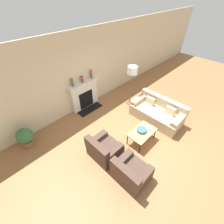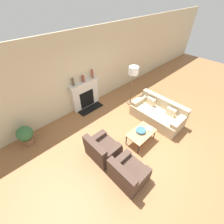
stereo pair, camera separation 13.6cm
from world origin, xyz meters
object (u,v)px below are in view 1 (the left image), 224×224
Objects in this scene: bowl at (142,130)px; mantel_vase_center_left at (82,79)px; couch at (157,112)px; coffee_table at (142,132)px; mantel_vase_center_right at (91,74)px; armchair_near at (131,172)px; floor_lamp at (132,73)px; armchair_far at (104,149)px; mantel_vase_left at (72,83)px; potted_plant at (25,137)px; book at (150,128)px; fireplace at (85,95)px.

bowl is 2.82m from mantel_vase_center_left.
coffee_table is (-1.28, -0.22, 0.09)m from couch.
mantel_vase_center_right reaches higher than couch.
mantel_vase_center_left is (1.10, 3.29, 0.98)m from armchair_near.
mantel_vase_center_left is (-1.41, 2.52, 0.97)m from couch.
floor_lamp is 1.89m from mantel_vase_center_left.
armchair_far is 2.82× the size of mantel_vase_left.
coffee_table is at bearing -110.34° from armchair_far.
armchair_near is (-2.51, -0.77, -0.01)m from couch.
mantel_vase_center_right is (0.31, 2.75, 0.92)m from coffee_table.
mantel_vase_left is at bearing 101.78° from bowl.
floor_lamp is at bearing -50.41° from armchair_near.
couch reaches higher than potted_plant.
mantel_vase_center_right is 3.11m from potted_plant.
coffee_table is 2.94m from mantel_vase_left.
armchair_near is 1.60m from book.
book is at bearing -12.83° from coffee_table.
fireplace reaches higher than potted_plant.
coffee_table is at bearing -87.43° from mantel_vase_center_left.
floor_lamp is 2.24m from mantel_vase_left.
potted_plant is (-2.64, 2.44, -0.01)m from coffee_table.
potted_plant is at bearing -174.16° from mantel_vase_center_right.
armchair_near is 3.53m from floor_lamp.
coffee_table is at bearing -106.80° from bowl.
floor_lamp is at bearing -30.92° from mantel_vase_left.
fireplace is 2.89m from couch.
fireplace is 0.71m from mantel_vase_center_left.
bowl is 0.92× the size of mantel_vase_center_right.
floor_lamp reaches higher than armchair_far.
potted_plant is at bearing 25.39° from armchair_near.
fireplace is 2.54m from armchair_far.
fireplace is 0.85m from mantel_vase_left.
mantel_vase_center_right is (0.87, 0.00, 0.02)m from mantel_vase_left.
couch reaches higher than book.
mantel_vase_center_right reaches higher than book.
book is (1.52, 0.48, 0.15)m from armchair_near.
armchair_far is (-1.09, -2.28, -0.27)m from fireplace.
armchair_far is (0.00, 1.00, 0.00)m from armchair_near.
bowl is 3.58m from potted_plant.
bowl is at bearing 73.20° from coffee_table.
floor_lamp is (2.59, 2.14, 1.09)m from armchair_near.
couch is at bearing -95.20° from armchair_far.
armchair_near is at bearing -64.61° from potted_plant.
fireplace is 4.43× the size of book.
bowl is 0.18× the size of floor_lamp.
bowl is 2.85m from mantel_vase_center_right.
potted_plant is at bearing -171.77° from mantel_vase_left.
mantel_vase_left is at bearing 101.37° from coffee_table.
bowl is at bearing -64.61° from armchair_near.
floor_lamp is 1.56m from mantel_vase_center_right.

